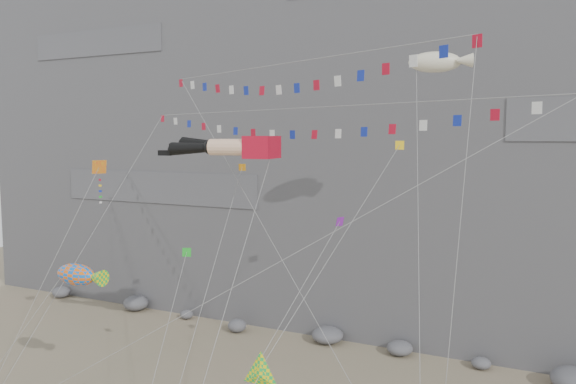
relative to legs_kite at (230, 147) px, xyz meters
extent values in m
cube|color=slate|center=(1.40, 27.60, 8.82)|extent=(80.00, 28.00, 50.00)
cube|color=red|center=(2.03, 0.24, 0.01)|extent=(1.86, 2.39, 1.31)
cylinder|color=#FCC69D|center=(0.19, -0.63, 0.01)|extent=(2.32, 1.21, 0.97)
sphere|color=black|center=(-0.91, -0.75, 0.01)|extent=(0.89, 0.89, 0.89)
cone|color=black|center=(-2.22, -0.90, -0.07)|extent=(2.73, 1.10, 0.91)
cube|color=black|center=(-3.98, -1.10, -0.36)|extent=(0.90, 0.48, 0.32)
cylinder|color=#FCC69D|center=(0.04, 0.68, 0.01)|extent=(2.32, 1.21, 0.97)
sphere|color=black|center=(-1.06, 0.55, 0.01)|extent=(0.89, 0.89, 0.89)
cone|color=black|center=(-2.37, 0.40, 0.14)|extent=(2.75, 1.10, 0.97)
cube|color=black|center=(-4.12, 0.21, 0.04)|extent=(0.90, 0.48, 0.32)
cylinder|color=gray|center=(2.65, -5.61, -8.06)|extent=(0.03, 0.03, 19.98)
cylinder|color=gray|center=(-4.24, -2.74, -6.85)|extent=(0.03, 0.03, 26.94)
cylinder|color=gray|center=(8.58, -2.72, -5.65)|extent=(0.03, 0.03, 24.15)
cylinder|color=gray|center=(-11.30, -4.45, -8.75)|extent=(0.03, 0.03, 16.72)
cylinder|color=gray|center=(-10.81, -6.72, -11.84)|extent=(0.03, 0.03, 11.11)
cylinder|color=gray|center=(11.99, 0.00, -5.49)|extent=(0.03, 0.03, 24.82)
cylinder|color=gray|center=(0.18, -3.43, -8.78)|extent=(0.03, 0.03, 20.68)
cylinder|color=gray|center=(4.74, -4.43, -10.21)|extent=(0.03, 0.03, 17.05)
cylinder|color=gray|center=(-0.71, -6.38, -11.34)|extent=(0.03, 0.03, 15.44)
cylinder|color=gray|center=(6.00, -2.83, -8.01)|extent=(0.03, 0.03, 23.75)
camera|label=1|loc=(17.74, -28.96, 0.60)|focal=35.00mm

